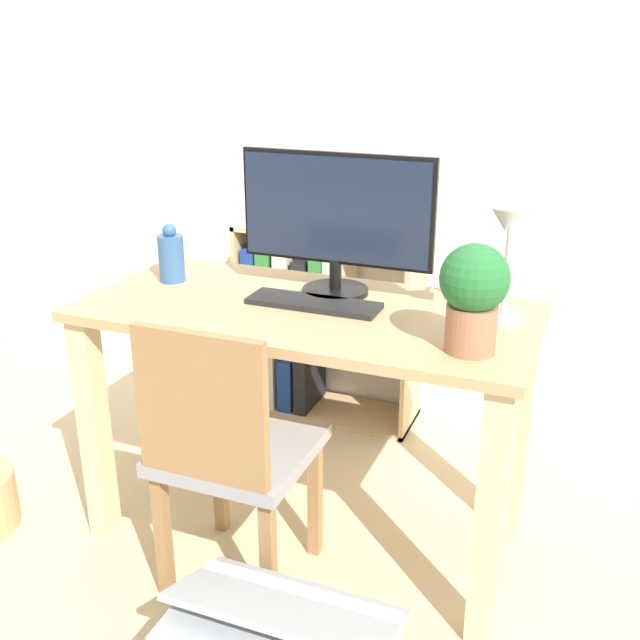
{
  "coord_description": "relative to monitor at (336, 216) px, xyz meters",
  "views": [
    {
      "loc": [
        0.79,
        -1.86,
        1.49
      ],
      "look_at": [
        0.0,
        0.1,
        0.69
      ],
      "focal_mm": 42.0,
      "sensor_mm": 36.0,
      "label": 1
    }
  ],
  "objects": [
    {
      "name": "ground_plane",
      "position": [
        -0.03,
        -0.14,
        -1.0
      ],
      "size": [
        10.0,
        10.0,
        0.0
      ],
      "primitive_type": "plane",
      "color": "#CCB284"
    },
    {
      "name": "wall_back",
      "position": [
        -0.03,
        0.82,
        0.3
      ],
      "size": [
        8.0,
        0.05,
        2.6
      ],
      "color": "white",
      "rests_on": "ground_plane"
    },
    {
      "name": "desk",
      "position": [
        -0.03,
        -0.14,
        -0.4
      ],
      "size": [
        1.3,
        0.62,
        0.77
      ],
      "color": "tan",
      "rests_on": "ground_plane"
    },
    {
      "name": "monitor",
      "position": [
        0.0,
        0.0,
        0.0
      ],
      "size": [
        0.59,
        0.2,
        0.42
      ],
      "color": "black",
      "rests_on": "desk"
    },
    {
      "name": "keyboard",
      "position": [
        -0.02,
        -0.13,
        -0.23
      ],
      "size": [
        0.39,
        0.12,
        0.02
      ],
      "color": "black",
      "rests_on": "desk"
    },
    {
      "name": "vase",
      "position": [
        -0.52,
        -0.08,
        -0.16
      ],
      "size": [
        0.08,
        0.08,
        0.19
      ],
      "color": "#33598C",
      "rests_on": "desk"
    },
    {
      "name": "desk_lamp",
      "position": [
        0.51,
        -0.12,
        -0.03
      ],
      "size": [
        0.1,
        0.19,
        0.33
      ],
      "color": "#B7B7BC",
      "rests_on": "desk"
    },
    {
      "name": "potted_plant",
      "position": [
        0.46,
        -0.29,
        -0.09
      ],
      "size": [
        0.17,
        0.17,
        0.27
      ],
      "color": "#9E6647",
      "rests_on": "desk"
    },
    {
      "name": "chair",
      "position": [
        -0.13,
        -0.46,
        -0.55
      ],
      "size": [
        0.4,
        0.4,
        0.84
      ],
      "rotation": [
        0.0,
        0.0,
        0.1
      ],
      "color": "gray",
      "rests_on": "ground_plane"
    },
    {
      "name": "bookshelf",
      "position": [
        -0.37,
        0.64,
        -0.59
      ],
      "size": [
        0.73,
        0.28,
        0.8
      ],
      "color": "tan",
      "rests_on": "ground_plane"
    }
  ]
}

